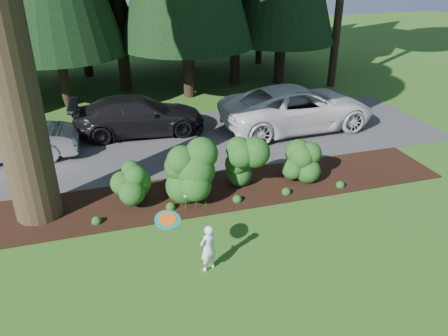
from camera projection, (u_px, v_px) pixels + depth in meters
name	position (u px, v px, depth m)	size (l,w,h in m)	color
ground	(231.00, 258.00, 10.70)	(80.00, 80.00, 0.00)	#365F1B
mulch_bed	(199.00, 194.00, 13.48)	(16.00, 2.50, 0.05)	black
driveway	(173.00, 143.00, 17.12)	(22.00, 6.00, 0.03)	#38383A
shrub_row	(224.00, 169.00, 13.23)	(6.53, 1.60, 1.61)	#1C4615
lily_cluster	(196.00, 195.00, 12.46)	(0.69, 0.09, 0.57)	#1C4615
car_silver_wagon	(9.00, 139.00, 15.43)	(1.62, 4.65, 1.53)	silver
car_white_suv	(297.00, 108.00, 18.13)	(2.96, 6.43, 1.79)	silver
car_dark_suv	(139.00, 115.00, 17.64)	(2.14, 5.27, 1.53)	black
child	(208.00, 248.00, 10.07)	(0.44, 0.29, 1.20)	white
frisbee	(168.00, 220.00, 9.31)	(0.57, 0.54, 0.22)	#188580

